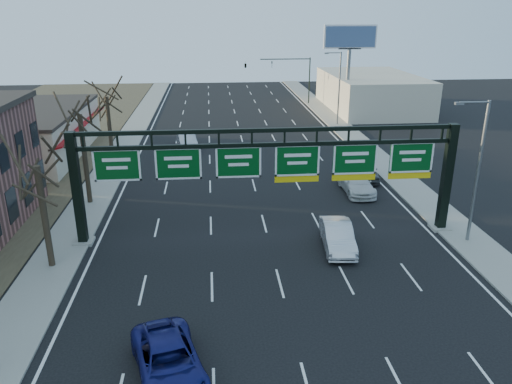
{
  "coord_description": "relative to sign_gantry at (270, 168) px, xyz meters",
  "views": [
    {
      "loc": [
        -3.46,
        -21.4,
        13.99
      ],
      "look_at": [
        -0.77,
        7.68,
        3.2
      ],
      "focal_mm": 35.0,
      "sensor_mm": 36.0,
      "label": 1
    }
  ],
  "objects": [
    {
      "name": "billboard_right",
      "position": [
        14.84,
        36.98,
        4.43
      ],
      "size": [
        7.0,
        0.5,
        12.0
      ],
      "color": "slate",
      "rests_on": "ground"
    },
    {
      "name": "tree_gantry",
      "position": [
        -12.96,
        -3.0,
        2.48
      ],
      "size": [
        3.6,
        3.6,
        8.48
      ],
      "color": "#2E2519",
      "rests_on": "sidewalk_left"
    },
    {
      "name": "building_right_distant",
      "position": [
        19.84,
        42.0,
        -2.13
      ],
      "size": [
        12.0,
        20.0,
        5.0
      ],
      "primitive_type": "cube",
      "color": "beige",
      "rests_on": "ground"
    },
    {
      "name": "tree_mid",
      "position": [
        -12.96,
        7.0,
        3.23
      ],
      "size": [
        3.6,
        3.6,
        9.24
      ],
      "color": "#2E2519",
      "rests_on": "sidewalk_left"
    },
    {
      "name": "cream_strip",
      "position": [
        -21.64,
        21.0,
        -2.27
      ],
      "size": [
        10.9,
        18.4,
        4.7
      ],
      "color": "beige",
      "rests_on": "ground"
    },
    {
      "name": "sign_gantry",
      "position": [
        0.0,
        0.0,
        0.0
      ],
      "size": [
        24.6,
        1.2,
        7.2
      ],
      "color": "black",
      "rests_on": "ground"
    },
    {
      "name": "car_blue_suv",
      "position": [
        -5.59,
        -12.86,
        -3.88
      ],
      "size": [
        3.79,
        5.86,
        1.5
      ],
      "primitive_type": "imported",
      "rotation": [
        0.0,
        0.0,
        0.26
      ],
      "color": "navy",
      "rests_on": "ground"
    },
    {
      "name": "lane_markings",
      "position": [
        -0.16,
        12.0,
        -4.62
      ],
      "size": [
        21.6,
        120.0,
        0.01
      ],
      "primitive_type": "cube",
      "color": "white",
      "rests_on": "ground"
    },
    {
      "name": "sidewalk_right",
      "position": [
        12.64,
        12.0,
        -4.57
      ],
      "size": [
        3.0,
        120.0,
        0.12
      ],
      "primitive_type": "cube",
      "color": "gray",
      "rests_on": "ground"
    },
    {
      "name": "streetlight_far",
      "position": [
        12.31,
        32.0,
        0.45
      ],
      "size": [
        2.15,
        0.22,
        9.0
      ],
      "color": "slate",
      "rests_on": "sidewalk_right"
    },
    {
      "name": "car_grey_far",
      "position": [
        9.52,
        10.76,
        -3.81
      ],
      "size": [
        2.25,
        4.92,
        1.64
      ],
      "primitive_type": "imported",
      "rotation": [
        0.0,
        0.0,
        -0.07
      ],
      "color": "#414447",
      "rests_on": "ground"
    },
    {
      "name": "tree_far",
      "position": [
        -12.96,
        17.0,
        2.86
      ],
      "size": [
        3.6,
        3.6,
        8.86
      ],
      "color": "#2E2519",
      "rests_on": "sidewalk_left"
    },
    {
      "name": "sidewalk_left",
      "position": [
        -12.96,
        12.0,
        -4.57
      ],
      "size": [
        3.0,
        120.0,
        0.12
      ],
      "primitive_type": "cube",
      "color": "gray",
      "rests_on": "ground"
    },
    {
      "name": "car_silver_sedan",
      "position": [
        3.95,
        -2.15,
        -3.82
      ],
      "size": [
        2.14,
        5.04,
        1.62
      ],
      "primitive_type": "imported",
      "rotation": [
        0.0,
        0.0,
        -0.09
      ],
      "color": "silver",
      "rests_on": "ground"
    },
    {
      "name": "car_silver_distant",
      "position": [
        -6.18,
        22.24,
        -3.79
      ],
      "size": [
        2.6,
        5.32,
        1.68
      ],
      "primitive_type": "imported",
      "rotation": [
        0.0,
        0.0,
        0.17
      ],
      "color": "#ACACB1",
      "rests_on": "ground"
    },
    {
      "name": "traffic_signal_mast",
      "position": [
        5.53,
        47.0,
        0.87
      ],
      "size": [
        10.16,
        0.54,
        7.0
      ],
      "color": "black",
      "rests_on": "ground"
    },
    {
      "name": "ground",
      "position": [
        -0.16,
        -8.0,
        -4.63
      ],
      "size": [
        160.0,
        160.0,
        0.0
      ],
      "primitive_type": "plane",
      "color": "black",
      "rests_on": "ground"
    },
    {
      "name": "car_white_wagon",
      "position": [
        7.91,
        7.59,
        -3.86
      ],
      "size": [
        2.17,
        5.29,
        1.53
      ],
      "primitive_type": "imported",
      "rotation": [
        0.0,
        0.0,
        0.0
      ],
      "color": "silver",
      "rests_on": "ground"
    },
    {
      "name": "streetlight_near",
      "position": [
        12.31,
        -2.0,
        0.45
      ],
      "size": [
        2.15,
        0.22,
        9.0
      ],
      "color": "slate",
      "rests_on": "sidewalk_right"
    }
  ]
}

